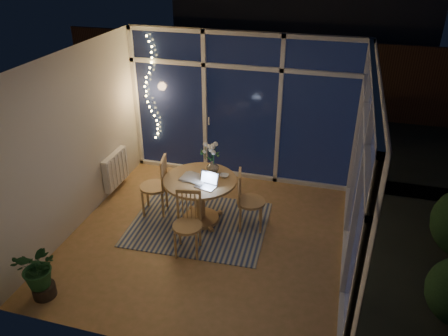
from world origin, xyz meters
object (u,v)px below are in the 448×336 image
Objects in this scene: chair_front at (187,225)px; dining_table at (201,200)px; chair_left at (154,185)px; flower_vase at (213,166)px; laptop at (206,181)px; chair_right at (251,200)px; potted_plant at (39,272)px.

dining_table is at bearing 85.72° from chair_front.
flower_vase is (0.90, 0.22, 0.35)m from chair_left.
laptop is (0.15, -0.19, 0.48)m from dining_table.
chair_left is 4.68× the size of flower_vase.
chair_front is 1.10m from flower_vase.
chair_right is 3.33× the size of laptop.
chair_left is 1.03× the size of chair_right.
chair_left is at bearing 78.10° from chair_right.
laptop is 0.38× the size of potted_plant.
chair_right is (0.77, 0.04, 0.11)m from dining_table.
chair_right is at bearing 78.26° from chair_left.
chair_right is at bearing -18.36° from flower_vase.
chair_front is (-0.70, -0.81, -0.02)m from chair_right.
dining_table is 2.45m from potted_plant.
chair_left is 0.99m from flower_vase.
flower_vase is (-0.03, 0.45, -0.00)m from laptop.
flower_vase is (0.12, 0.25, 0.48)m from dining_table.
chair_front is 1.22× the size of potted_plant.
potted_plant reaches higher than dining_table.
laptop reaches higher than chair_front.
chair_right is at bearing 44.41° from potted_plant.
chair_right is at bearing 33.22° from laptop.
chair_front is at bearing -85.70° from laptop.
chair_right is 0.76m from laptop.
chair_left is 1.55m from chair_right.
flower_vase reaches higher than dining_table.
chair_left reaches higher than flower_vase.
dining_table is at bearing 56.51° from potted_plant.
laptop is at bearing -85.80° from flower_vase.
flower_vase is (0.05, 1.03, 0.38)m from chair_front.
flower_vase is at bearing 64.56° from dining_table.
potted_plant is at bearing 122.41° from chair_right.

